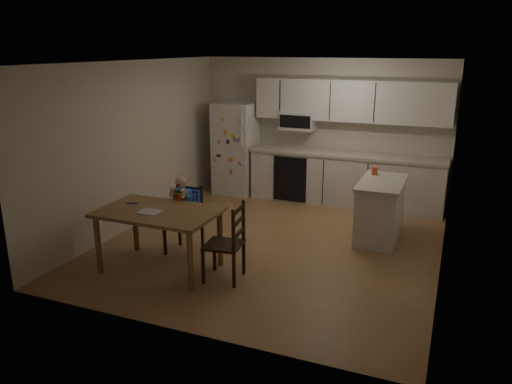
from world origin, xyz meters
The scene contains 10 objects.
room centered at (0.00, 0.48, 1.25)m, with size 4.52×5.01×2.51m.
refrigerator centered at (-1.55, 2.15, 0.85)m, with size 0.72×0.70×1.70m, color silver.
kitchen_run centered at (0.50, 2.24, 0.88)m, with size 3.37×0.62×2.15m.
kitchen_island centered at (1.36, 0.77, 0.43)m, with size 0.61×1.16×0.86m.
red_cup centered at (1.19, 1.10, 0.91)m, with size 0.09×0.09×0.11m, color #D75323.
dining_table centered at (-1.01, -1.34, 0.67)m, with size 1.45×0.93×0.77m.
napkin centered at (-1.06, -1.45, 0.78)m, with size 0.26×0.22×0.01m, color #B3B3B8.
toddler_spoon centered at (-1.47, -1.24, 0.78)m, with size 0.02×0.02×0.12m, color blue.
chair_booster centered at (-1.00, -0.73, 0.65)m, with size 0.42×0.42×1.08m.
chair_side centered at (-0.06, -1.28, 0.54)m, with size 0.46×0.46×0.95m.
Camera 1 is at (2.27, -6.23, 2.71)m, focal length 35.00 mm.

